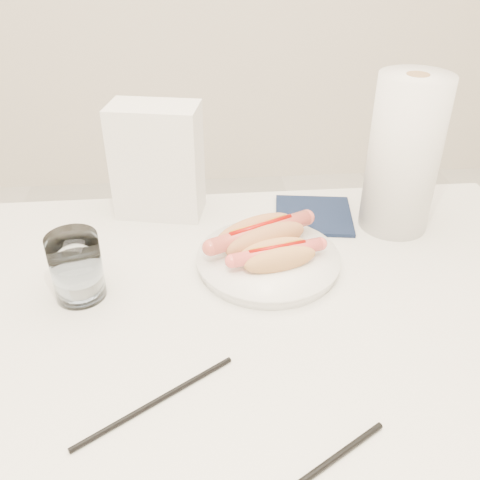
{
  "coord_description": "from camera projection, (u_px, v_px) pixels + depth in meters",
  "views": [
    {
      "loc": [
        -0.02,
        -0.61,
        1.28
      ],
      "look_at": [
        0.05,
        0.11,
        0.82
      ],
      "focal_mm": 39.97,
      "sensor_mm": 36.0,
      "label": 1
    }
  ],
  "objects": [
    {
      "name": "napkin_box",
      "position": [
        157.0,
        161.0,
        1.02
      ],
      "size": [
        0.18,
        0.12,
        0.22
      ],
      "primitive_type": "cube",
      "rotation": [
        0.0,
        0.0,
        -0.21
      ],
      "color": "silver",
      "rests_on": "table"
    },
    {
      "name": "paper_towel_roll",
      "position": [
        404.0,
        155.0,
        0.96
      ],
      "size": [
        0.17,
        0.17,
        0.29
      ],
      "primitive_type": "cylinder",
      "rotation": [
        0.0,
        0.0,
        0.38
      ],
      "color": "white",
      "rests_on": "table"
    },
    {
      "name": "plate",
      "position": [
        268.0,
        262.0,
        0.91
      ],
      "size": [
        0.25,
        0.25,
        0.02
      ],
      "primitive_type": "cylinder",
      "rotation": [
        0.0,
        0.0,
        0.07
      ],
      "color": "white",
      "rests_on": "table"
    },
    {
      "name": "hotdog_right",
      "position": [
        277.0,
        256.0,
        0.88
      ],
      "size": [
        0.16,
        0.09,
        0.04
      ],
      "rotation": [
        0.0,
        0.0,
        0.24
      ],
      "color": "tan",
      "rests_on": "plate"
    },
    {
      "name": "table",
      "position": [
        217.0,
        347.0,
        0.84
      ],
      "size": [
        1.2,
        0.8,
        0.75
      ],
      "color": "silver",
      "rests_on": "ground"
    },
    {
      "name": "water_glass",
      "position": [
        76.0,
        267.0,
        0.82
      ],
      "size": [
        0.08,
        0.08,
        0.11
      ],
      "primitive_type": "cylinder",
      "color": "silver",
      "rests_on": "table"
    },
    {
      "name": "navy_napkin",
      "position": [
        313.0,
        215.0,
        1.06
      ],
      "size": [
        0.17,
        0.17,
        0.01
      ],
      "primitive_type": "cube",
      "rotation": [
        0.0,
        0.0,
        -0.15
      ],
      "color": "#101A33",
      "rests_on": "table"
    },
    {
      "name": "chopstick_near",
      "position": [
        157.0,
        401.0,
        0.67
      ],
      "size": [
        0.2,
        0.13,
        0.01
      ],
      "primitive_type": "cylinder",
      "rotation": [
        0.0,
        1.57,
        0.58
      ],
      "color": "black",
      "rests_on": "table"
    },
    {
      "name": "hotdog_left",
      "position": [
        261.0,
        236.0,
        0.92
      ],
      "size": [
        0.19,
        0.13,
        0.05
      ],
      "rotation": [
        0.0,
        0.0,
        0.44
      ],
      "color": "#C37F4E",
      "rests_on": "plate"
    }
  ]
}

